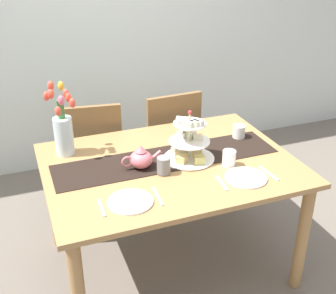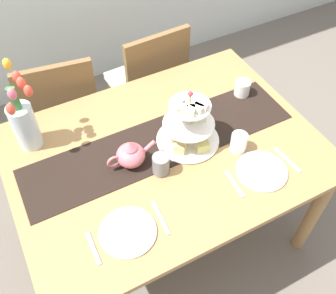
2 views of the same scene
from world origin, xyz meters
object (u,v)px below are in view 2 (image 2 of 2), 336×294
at_px(fork_left, 93,248).
at_px(mug_grey, 161,164).
at_px(dinner_plate_right, 262,171).
at_px(chair_left, 63,110).
at_px(chair_right, 150,81).
at_px(dining_table, 166,163).
at_px(teapot, 130,155).
at_px(knife_right, 287,160).
at_px(mug_white_text, 239,143).
at_px(tulip_vase, 22,118).
at_px(cream_jug, 242,88).
at_px(dinner_plate_left, 128,232).
at_px(knife_left, 160,217).
at_px(fork_right, 234,184).
at_px(tiered_cake_stand, 188,126).

relative_size(fork_left, mug_grey, 1.58).
bearing_deg(dinner_plate_right, chair_left, 120.64).
bearing_deg(chair_right, dinner_plate_right, -87.47).
distance_m(dining_table, teapot, 0.24).
height_order(teapot, knife_right, teapot).
relative_size(dinner_plate_right, mug_grey, 2.42).
distance_m(chair_right, mug_grey, 0.98).
bearing_deg(dining_table, mug_white_text, -27.41).
bearing_deg(chair_left, tulip_vase, -118.50).
height_order(chair_left, mug_grey, chair_left).
relative_size(fork_left, dinner_plate_right, 0.65).
xyz_separation_m(teapot, cream_jug, (0.71, 0.16, -0.02)).
xyz_separation_m(dining_table, dinner_plate_left, (-0.33, -0.32, 0.11)).
height_order(dinner_plate_left, dinner_plate_right, same).
bearing_deg(mug_white_text, fork_left, -168.35).
xyz_separation_m(knife_right, mug_grey, (-0.54, 0.21, 0.05)).
xyz_separation_m(chair_left, mug_grey, (0.24, -0.86, 0.30)).
height_order(knife_left, knife_right, same).
height_order(chair_right, dinner_plate_right, chair_right).
bearing_deg(knife_left, cream_jug, 33.10).
relative_size(teapot, mug_white_text, 2.51).
relative_size(dinner_plate_right, fork_right, 1.53).
relative_size(tulip_vase, fork_right, 2.98).
relative_size(tiered_cake_stand, dinner_plate_right, 1.32).
height_order(teapot, mug_grey, teapot).
distance_m(tulip_vase, mug_grey, 0.65).
distance_m(dining_table, tiered_cake_stand, 0.23).
distance_m(cream_jug, fork_right, 0.59).
bearing_deg(fork_right, teapot, 138.03).
xyz_separation_m(chair_right, fork_left, (-0.75, -1.07, 0.25)).
distance_m(chair_left, fork_left, 1.11).
bearing_deg(dining_table, cream_jug, 16.14).
height_order(dining_table, dinner_plate_right, dinner_plate_right).
relative_size(tiered_cake_stand, mug_grey, 3.20).
relative_size(teapot, fork_right, 1.59).
xyz_separation_m(cream_jug, mug_white_text, (-0.24, -0.31, 0.01)).
distance_m(chair_right, fork_left, 1.33).
relative_size(tiered_cake_stand, knife_right, 1.79).
bearing_deg(chair_right, mug_white_text, -88.32).
xyz_separation_m(knife_left, knife_right, (0.65, 0.00, 0.00)).
distance_m(chair_left, mug_white_text, 1.14).
bearing_deg(cream_jug, tulip_vase, 170.92).
bearing_deg(knife_right, dinner_plate_right, 180.00).
relative_size(fork_left, fork_right, 1.00).
height_order(dining_table, dinner_plate_left, dinner_plate_left).
bearing_deg(dining_table, knife_left, -120.49).
bearing_deg(teapot, fork_right, -41.97).
distance_m(chair_right, fork_right, 1.10).
xyz_separation_m(dinner_plate_left, mug_grey, (0.25, 0.21, 0.05)).
relative_size(dinner_plate_left, mug_grey, 2.42).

